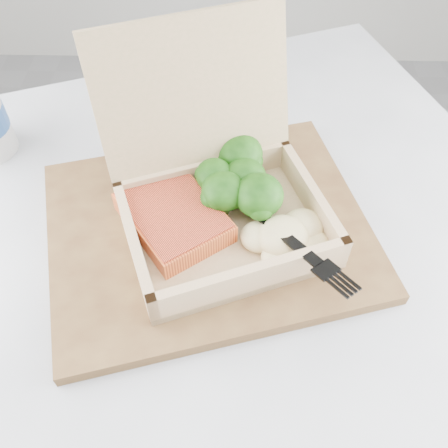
{
  "coord_description": "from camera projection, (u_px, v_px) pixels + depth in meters",
  "views": [
    {
      "loc": [
        -0.28,
        0.18,
        1.17
      ],
      "look_at": [
        -0.29,
        0.51,
        0.76
      ],
      "focal_mm": 40.0,
      "sensor_mm": 36.0,
      "label": 1
    }
  ],
  "objects": [
    {
      "name": "cafe_table",
      "position": [
        226.0,
        327.0,
        0.7
      ],
      "size": [
        0.98,
        0.98,
        0.72
      ],
      "rotation": [
        0.0,
        0.0,
        0.37
      ],
      "color": "black",
      "rests_on": "floor"
    },
    {
      "name": "serving_tray",
      "position": [
        208.0,
        229.0,
        0.57
      ],
      "size": [
        0.42,
        0.37,
        0.02
      ],
      "primitive_type": "cube",
      "rotation": [
        0.0,
        0.0,
        0.27
      ],
      "color": "brown",
      "rests_on": "cafe_table"
    },
    {
      "name": "takeout_container",
      "position": [
        215.0,
        184.0,
        0.54
      ],
      "size": [
        0.27,
        0.27,
        0.2
      ],
      "rotation": [
        0.0,
        0.0,
        0.36
      ],
      "color": "tan",
      "rests_on": "serving_tray"
    },
    {
      "name": "salmon_fillet",
      "position": [
        174.0,
        217.0,
        0.54
      ],
      "size": [
        0.14,
        0.15,
        0.02
      ],
      "primitive_type": "cube",
      "rotation": [
        0.0,
        0.0,
        0.62
      ],
      "color": "orange",
      "rests_on": "takeout_container"
    },
    {
      "name": "broccoli_pile",
      "position": [
        245.0,
        182.0,
        0.56
      ],
      "size": [
        0.12,
        0.12,
        0.04
      ],
      "primitive_type": null,
      "color": "#2A7019",
      "rests_on": "takeout_container"
    },
    {
      "name": "mashed_potatoes",
      "position": [
        283.0,
        236.0,
        0.52
      ],
      "size": [
        0.09,
        0.08,
        0.03
      ],
      "primitive_type": "ellipsoid",
      "color": "#F5E89F",
      "rests_on": "takeout_container"
    },
    {
      "name": "plastic_fork",
      "position": [
        269.0,
        221.0,
        0.52
      ],
      "size": [
        0.11,
        0.14,
        0.02
      ],
      "rotation": [
        0.0,
        0.0,
        3.79
      ],
      "color": "black",
      "rests_on": "mashed_potatoes"
    },
    {
      "name": "receipt",
      "position": [
        196.0,
        127.0,
        0.69
      ],
      "size": [
        0.07,
        0.13,
        0.0
      ],
      "primitive_type": "cube",
      "rotation": [
        0.0,
        0.0,
        -0.04
      ],
      "color": "silver",
      "rests_on": "cafe_table"
    }
  ]
}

